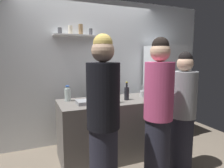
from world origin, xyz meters
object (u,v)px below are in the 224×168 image
Objects in this scene: wine_bottle_amber_glass at (109,90)px; person_blonde at (103,122)px; refrigerator at (164,92)px; utensil_holder at (143,94)px; wine_bottle_pale_glass at (115,95)px; wine_bottle_dark_glass at (127,93)px; wine_bottle_green_glass at (102,91)px; baking_pan at (89,102)px; person_pink_top at (158,114)px; person_grey_hoodie at (182,114)px; water_bottle_plastic at (68,94)px.

person_blonde reaches higher than wine_bottle_amber_glass.
person_blonde reaches higher than refrigerator.
wine_bottle_pale_glass reaches higher than utensil_holder.
wine_bottle_dark_glass is 0.16× the size of person_blonde.
wine_bottle_pale_glass is 1.16× the size of wine_bottle_dark_glass.
wine_bottle_dark_glass is 0.88× the size of wine_bottle_green_glass.
person_blonde reaches higher than baking_pan.
wine_bottle_dark_glass is at bearing -129.26° from person_pink_top.
baking_pan is 1.54× the size of utensil_holder.
wine_bottle_amber_glass is 0.16× the size of person_blonde.
person_blonde is (-1.04, -0.94, -0.06)m from utensil_holder.
utensil_holder is 0.13× the size of person_grey_hoodie.
refrigerator is at bearing 24.04° from wine_bottle_pale_glass.
wine_bottle_pale_glass is at bearing 169.37° from person_blonde.
wine_bottle_green_glass is at bearing 41.12° from baking_pan.
person_pink_top is (0.62, -0.80, -0.03)m from baking_pan.
person_grey_hoodie is at bearing 118.97° from person_blonde.
wine_bottle_green_glass reaches higher than wine_bottle_amber_glass.
water_bottle_plastic is (-0.55, 0.02, -0.02)m from wine_bottle_green_glass.
wine_bottle_green_glass is (-0.66, 0.15, 0.07)m from utensil_holder.
water_bottle_plastic is at bearing -173.92° from wine_bottle_amber_glass.
baking_pan is at bearing -179.09° from wine_bottle_dark_glass.
water_bottle_plastic is at bearing 131.84° from baking_pan.
wine_bottle_green_glass is (-1.36, -0.20, 0.13)m from refrigerator.
water_bottle_plastic reaches higher than baking_pan.
person_blonde is (-0.38, -1.09, -0.12)m from wine_bottle_green_glass.
wine_bottle_green_glass is 1.38× the size of water_bottle_plastic.
refrigerator is 1.22m from wine_bottle_amber_glass.
utensil_holder is at bearing 16.09° from wine_bottle_dark_glass.
refrigerator is 6.03× the size of wine_bottle_amber_glass.
wine_bottle_amber_glass reaches higher than utensil_holder.
wine_bottle_amber_glass is at bearing 79.93° from wine_bottle_pale_glass.
utensil_holder is (0.96, 0.11, 0.03)m from baking_pan.
person_grey_hoodie is at bearing -53.97° from wine_bottle_dark_glass.
person_pink_top is at bearing -81.66° from wine_bottle_amber_glass.
person_blonde is at bearing -95.40° from baking_pan.
refrigerator is 1.63m from person_pink_top.
person_grey_hoodie is at bearing -36.94° from wine_bottle_pale_glass.
person_grey_hoodie is at bearing -49.12° from wine_bottle_green_glass.
refrigerator is at bearing 0.16° from person_grey_hoodie.
utensil_holder is 0.37m from wine_bottle_dark_glass.
person_blonde reaches higher than wine_bottle_dark_glass.
wine_bottle_green_glass is 1.16m from person_blonde.
person_grey_hoodie is (0.74, -0.55, -0.22)m from wine_bottle_pale_glass.
person_pink_top reaches higher than wine_bottle_amber_glass.
baking_pan is at bearing -138.88° from wine_bottle_green_glass.
wine_bottle_pale_glass is 0.38m from wine_bottle_green_glass.
water_bottle_plastic is (-0.61, 0.39, -0.02)m from wine_bottle_pale_glass.
wine_bottle_dark_glass is at bearing 27.30° from wine_bottle_pale_glass.
person_blonde is (-0.44, -0.72, -0.13)m from wine_bottle_pale_glass.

